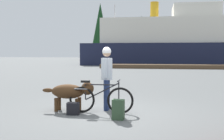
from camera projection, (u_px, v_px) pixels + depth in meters
The scene contains 12 objects.
ground_plane at pixel (105, 113), 7.56m from camera, with size 160.00×160.00×0.00m, color #595B5B.
bicycle at pixel (100, 99), 7.51m from camera, with size 1.78×0.44×0.91m.
person_cyclist at pixel (107, 72), 7.90m from camera, with size 0.32×0.53×1.80m.
dog at pixel (71, 92), 7.78m from camera, with size 1.50×0.48×0.83m.
backpack at pixel (118, 110), 6.79m from camera, with size 0.28×0.20×0.50m, color #334C33.
handbag_pannier at pixel (73, 109), 7.33m from camera, with size 0.32×0.18×0.33m, color black.
dock_pier at pixel (186, 66), 28.32m from camera, with size 17.63×2.37×0.40m, color brown.
ferry_boat at pixel (177, 43), 37.09m from camera, with size 24.11×8.91×8.39m.
sailboat_moored at pixel (115, 60), 38.23m from camera, with size 6.01×1.68×8.15m.
pine_tree_far_left at pixel (100, 26), 58.53m from camera, with size 3.60×3.60×11.99m.
pine_tree_center at pixel (142, 32), 55.43m from camera, with size 2.93×2.93×8.97m.
pine_tree_mid_back at pixel (152, 26), 60.30m from camera, with size 3.33×3.33×11.66m.
Camera 1 is at (1.40, -7.33, 1.65)m, focal length 44.49 mm.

